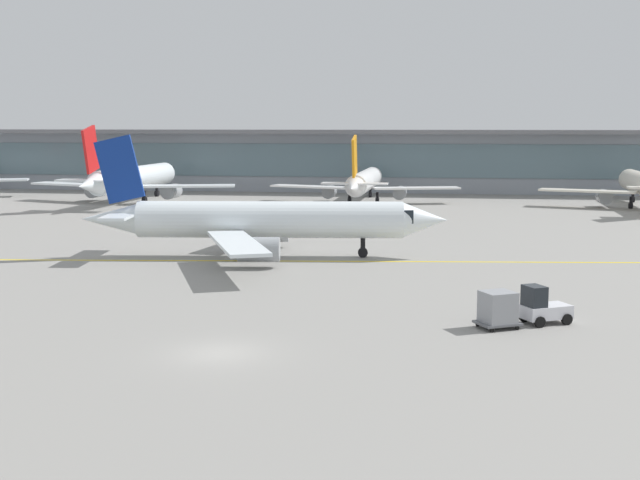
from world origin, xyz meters
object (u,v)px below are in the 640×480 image
object	(u,v)px
taxiing_regional_jet	(266,221)
cargo_dolly_lead	(498,308)
gate_airplane_2	(365,182)
gate_airplane_1	(133,179)
baggage_tug	(542,307)

from	to	relation	value
taxiing_regional_jet	cargo_dolly_lead	world-z (taller)	taxiing_regional_jet
gate_airplane_2	taxiing_regional_jet	size ratio (longest dim) A/B	0.94
gate_airplane_1	cargo_dolly_lead	distance (m)	78.50
cargo_dolly_lead	gate_airplane_2	bearing A→B (deg)	72.13
cargo_dolly_lead	gate_airplane_1	bearing A→B (deg)	95.62
gate_airplane_1	taxiing_regional_jet	size ratio (longest dim) A/B	1.07
baggage_tug	gate_airplane_1	bearing A→B (deg)	97.61
cargo_dolly_lead	baggage_tug	bearing A→B (deg)	0.00
gate_airplane_2	cargo_dolly_lead	size ratio (longest dim) A/B	10.62
taxiing_regional_jet	cargo_dolly_lead	distance (m)	27.07
gate_airplane_2	baggage_tug	bearing A→B (deg)	-165.50
gate_airplane_2	baggage_tug	world-z (taller)	gate_airplane_2
gate_airplane_2	baggage_tug	xyz separation A→B (m)	(14.98, -67.58, -1.86)
gate_airplane_1	taxiing_regional_jet	world-z (taller)	gate_airplane_1
gate_airplane_1	gate_airplane_2	size ratio (longest dim) A/B	1.13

